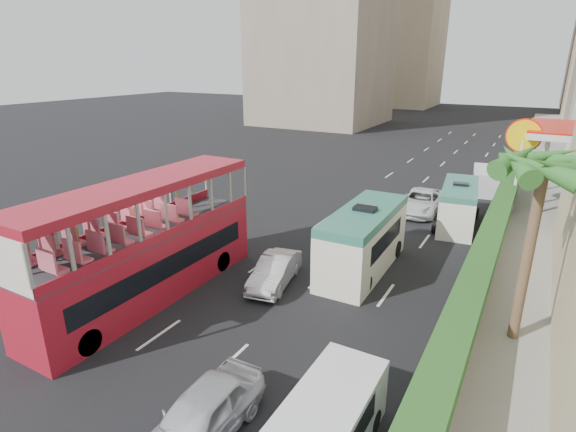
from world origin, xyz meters
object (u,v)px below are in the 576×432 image
Objects in this scene: panel_van_near at (325,428)px; palm_tree at (528,255)px; minibus_near at (363,240)px; double_decker_bus at (146,241)px; minibus_far at (458,206)px; van_asset at (420,212)px; panel_van_far at (485,180)px; car_silver_lane_a at (275,284)px.

panel_van_near is 0.70× the size of palm_tree.
minibus_near is 11.24m from panel_van_near.
minibus_near is (6.96, 6.93, -1.02)m from double_decker_bus.
minibus_far is (9.86, 15.49, -1.24)m from double_decker_bus.
minibus_near reaches higher than van_asset.
minibus_near reaches higher than panel_van_far.
double_decker_bus reaches higher than panel_van_far.
double_decker_bus is 18.40m from minibus_far.
minibus_far is 12.33m from palm_tree.
van_asset reaches higher than car_silver_lane_a.
panel_van_near is at bearing -96.41° from minibus_far.
minibus_far is (2.89, 8.56, -0.22)m from minibus_near.
minibus_far is at bearing 57.53° from double_decker_bus.
minibus_far is at bearing 70.55° from minibus_near.
panel_van_far is (3.39, 17.54, -0.62)m from minibus_near.
panel_van_far is at bearing 99.55° from palm_tree.
palm_tree reaches higher than minibus_far.
minibus_far is at bearing 108.94° from palm_tree.
minibus_near is 1.53× the size of panel_van_far.
van_asset is 1.17× the size of panel_van_near.
panel_van_far is (6.27, 20.94, 0.89)m from car_silver_lane_a.
car_silver_lane_a is 0.58× the size of minibus_near.
panel_van_near is 28.35m from panel_van_far.
double_decker_bus is 10.86m from panel_van_near.
car_silver_lane_a is at bearing 128.62° from panel_van_near.
double_decker_bus is 1.62× the size of minibus_near.
van_asset is 0.90× the size of minibus_far.
palm_tree reaches higher than double_decker_bus.
panel_van_near is at bearing -75.04° from minibus_near.
minibus_near is at bearing 38.89° from car_silver_lane_a.
palm_tree reaches higher than van_asset.
panel_van_far is at bearing 79.96° from minibus_far.
minibus_near is 1.06× the size of palm_tree.
car_silver_lane_a is 13.34m from minibus_far.
minibus_near is at bearing 44.85° from double_decker_bus.
panel_van_far reaches higher than van_asset.
panel_van_near reaches higher than panel_van_far.
panel_van_near is 1.00× the size of panel_van_far.
minibus_far is 1.30× the size of panel_van_near.
panel_van_far is at bearing 62.52° from car_silver_lane_a.
palm_tree reaches higher than car_silver_lane_a.
double_decker_bus reaches higher than minibus_near.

